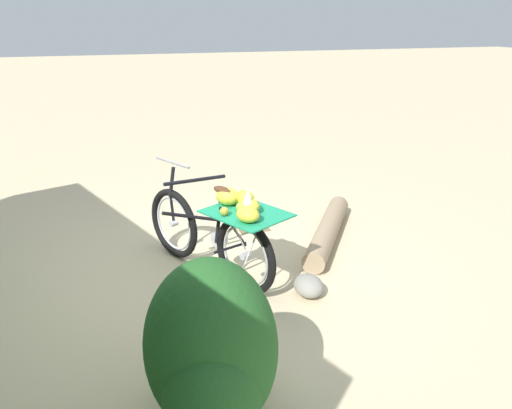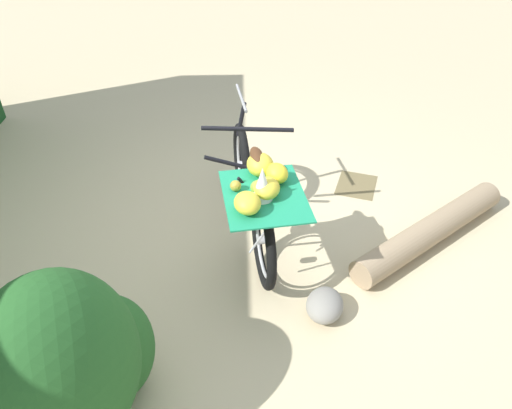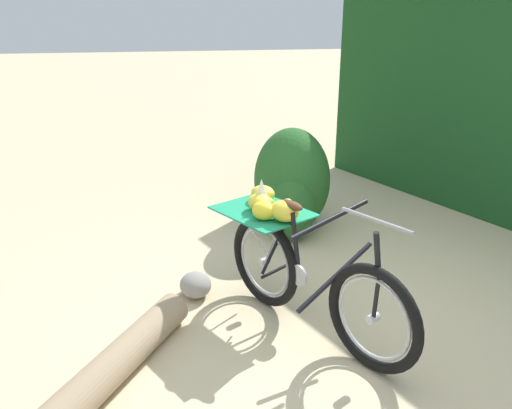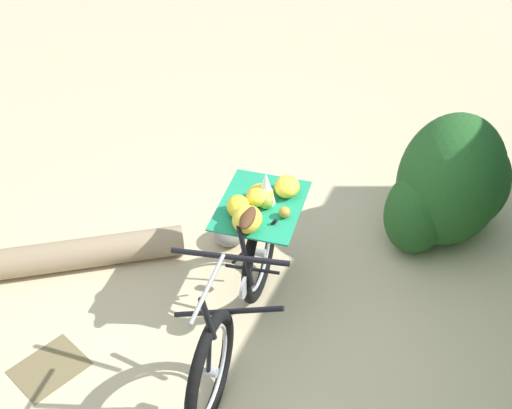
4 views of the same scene
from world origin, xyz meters
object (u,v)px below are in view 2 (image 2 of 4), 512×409
(bicycle, at_px, (254,194))
(fallen_log, at_px, (431,231))
(shrub_cluster, at_px, (60,376))
(path_stone, at_px, (325,305))

(bicycle, relative_size, fallen_log, 1.01)
(shrub_cluster, bearing_deg, path_stone, -43.16)
(fallen_log, height_order, shrub_cluster, shrub_cluster)
(bicycle, bearing_deg, fallen_log, -98.72)
(bicycle, xyz_separation_m, shrub_cluster, (-1.79, 0.45, -0.03))
(bicycle, bearing_deg, path_stone, -156.70)
(fallen_log, xyz_separation_m, path_stone, (-1.04, 0.67, -0.02))
(shrub_cluster, xyz_separation_m, path_stone, (1.23, -1.15, -0.38))
(shrub_cluster, bearing_deg, fallen_log, -38.76)
(fallen_log, height_order, path_stone, fallen_log)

